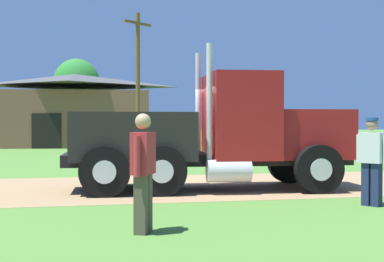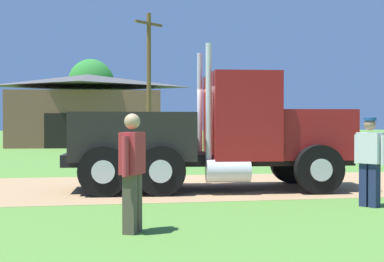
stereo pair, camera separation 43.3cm
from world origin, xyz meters
TOP-DOWN VIEW (x-y plane):
  - ground_plane at (0.00, 0.00)m, footprint 200.00×200.00m
  - dirt_track at (0.00, 0.00)m, footprint 120.00×5.86m
  - truck_foreground_white at (-0.27, -0.80)m, footprint 7.16×3.12m
  - visitor_standing_near at (2.11, -4.15)m, footprint 0.47×0.57m
  - visitor_by_barrel at (-2.62, -5.90)m, footprint 0.43×0.60m
  - shed_building at (-3.34, 25.64)m, footprint 10.93×8.88m
  - utility_pole_far at (0.19, 18.84)m, footprint 1.77×1.53m
  - tree_mid at (-3.10, 40.10)m, footprint 4.44×4.44m

SIDE VIEW (x-z plane):
  - ground_plane at x=0.00m, z-range 0.00..0.00m
  - dirt_track at x=0.00m, z-range 0.00..0.01m
  - visitor_standing_near at x=2.11m, z-range 0.09..1.82m
  - visitor_by_barrel at x=-2.62m, z-range 0.09..1.86m
  - truck_foreground_white at x=-0.27m, z-range -0.40..3.05m
  - shed_building at x=-3.34m, z-range -0.09..4.88m
  - utility_pole_far at x=0.19m, z-range 0.25..8.30m
  - tree_mid at x=-3.10m, z-range 1.35..8.98m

